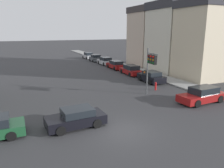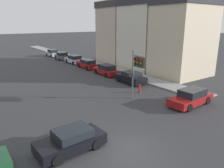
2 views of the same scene
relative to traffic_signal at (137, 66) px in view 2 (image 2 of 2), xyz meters
name	(u,v)px [view 2 (image 2 of 2)]	position (x,y,z in m)	size (l,w,h in m)	color
ground_plane	(126,150)	(-6.23, -6.15, -3.45)	(300.00, 300.00, 0.00)	#333335
sidewalk_strip	(76,59)	(6.52, 26.19, -3.39)	(2.79, 60.00, 0.13)	gray
rowhouse_backdrop	(148,35)	(11.76, 10.63, 2.01)	(8.08, 20.04, 11.07)	beige
traffic_signal	(137,66)	(0.00, 0.00, 0.00)	(0.55, 2.20, 4.86)	#515456
crossing_car_1	(71,140)	(-8.85, -4.25, -2.81)	(4.17, 2.12, 1.33)	black
crossing_car_2	(191,98)	(3.35, -3.79, -2.75)	(4.83, 2.10, 1.49)	maroon
parked_car_0	(131,78)	(3.67, 5.18, -2.75)	(2.07, 4.21, 1.45)	black
parked_car_1	(106,70)	(3.73, 10.76, -2.75)	(2.04, 4.73, 1.48)	maroon
parked_car_2	(88,64)	(3.81, 16.43, -2.76)	(1.99, 4.57, 1.45)	maroon
parked_car_3	(74,60)	(3.96, 21.72, -2.73)	(2.05, 4.52, 1.51)	#B7B7BC
parked_car_4	(62,56)	(3.79, 27.12, -2.74)	(2.11, 3.90, 1.52)	#4C5156
parked_car_5	(53,53)	(3.84, 32.51, -2.74)	(1.97, 4.33, 1.53)	#B7B7BC
fire_hydrant	(139,88)	(1.91, 1.62, -2.96)	(0.22, 0.22, 0.92)	red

